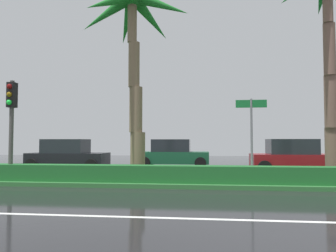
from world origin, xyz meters
TOP-DOWN VIEW (x-y plane):
  - ground_plane at (0.00, 9.00)m, footprint 90.00×42.00m
  - near_lane_divider_stripe at (0.00, 2.00)m, footprint 81.00×0.14m
  - median_strip at (0.00, 8.00)m, footprint 85.50×4.00m
  - median_hedge at (0.00, 6.60)m, footprint 76.50×0.70m
  - palm_tree_mid_left at (-3.88, 7.74)m, footprint 4.67×4.36m
  - palm_tree_centre_left at (3.65, 7.61)m, footprint 3.85×3.77m
  - traffic_signal_median_left at (-8.33, 6.55)m, footprint 0.28×0.43m
  - street_name_sign at (0.65, 6.93)m, footprint 1.10×0.08m
  - car_in_traffic_leading at (-8.60, 12.27)m, footprint 4.30×2.02m
  - car_in_traffic_second at (-2.95, 14.82)m, footprint 4.30×2.02m
  - car_in_traffic_third at (3.47, 11.99)m, footprint 4.30×2.02m

SIDE VIEW (x-z plane):
  - ground_plane at x=0.00m, z-range -0.10..0.00m
  - near_lane_divider_stripe at x=0.00m, z-range 0.00..0.01m
  - median_strip at x=0.00m, z-range 0.00..0.15m
  - median_hedge at x=0.00m, z-range 0.15..0.75m
  - car_in_traffic_leading at x=-8.60m, z-range -0.03..1.69m
  - car_in_traffic_second at x=-2.95m, z-range -0.03..1.69m
  - car_in_traffic_third at x=3.47m, z-range -0.03..1.69m
  - street_name_sign at x=0.65m, z-range 0.58..3.58m
  - traffic_signal_median_left at x=-8.33m, z-range 0.86..4.64m
  - palm_tree_mid_left at x=-3.88m, z-range 2.16..10.01m
  - palm_tree_centre_left at x=3.65m, z-range 2.51..10.94m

